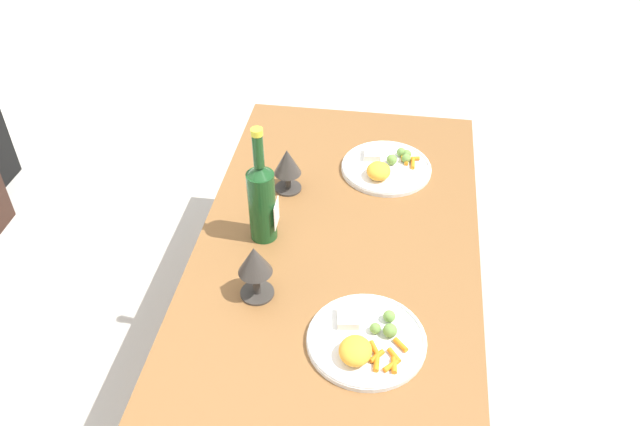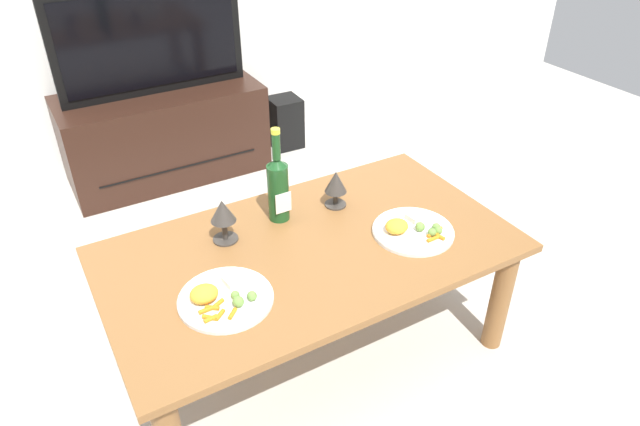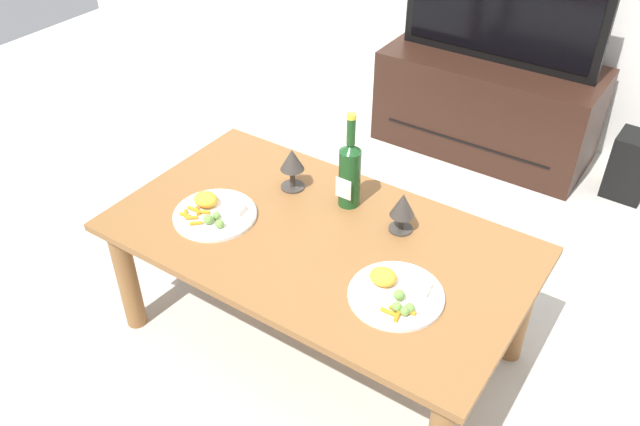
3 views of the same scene
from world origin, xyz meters
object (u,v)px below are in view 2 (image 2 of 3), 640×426
object	(u,v)px
tv_stand	(165,134)
goblet_right	(336,184)
tv_screen	(149,40)
dinner_plate_right	(412,230)
dining_table	(310,265)
wine_bottle	(278,186)
floor_speaker	(285,122)
goblet_left	(223,214)
dinner_plate_left	(223,297)

from	to	relation	value
tv_stand	goblet_right	world-z (taller)	goblet_right
tv_screen	dinner_plate_right	size ratio (longest dim) A/B	3.46
tv_screen	dining_table	bearing A→B (deg)	-88.62
wine_bottle	goblet_right	distance (m)	0.21
goblet_right	tv_screen	bearing A→B (deg)	99.80
dining_table	tv_stand	distance (m)	1.53
floor_speaker	tv_stand	bearing A→B (deg)	179.87
dining_table	dinner_plate_right	world-z (taller)	dinner_plate_right
dinner_plate_right	tv_screen	bearing A→B (deg)	102.60
floor_speaker	tv_screen	bearing A→B (deg)	-179.94
dinner_plate_right	floor_speaker	bearing A→B (deg)	78.04
floor_speaker	goblet_right	distance (m)	1.47
floor_speaker	goblet_left	xyz separation A→B (m)	(-0.88, -1.33, 0.41)
tv_stand	goblet_right	distance (m)	1.41
floor_speaker	goblet_right	world-z (taller)	goblet_right
tv_stand	dinner_plate_right	bearing A→B (deg)	-77.42
tv_stand	dinner_plate_left	bearing A→B (deg)	-100.39
floor_speaker	dinner_plate_right	bearing A→B (deg)	-100.42
dinner_plate_left	dining_table	bearing A→B (deg)	17.00
dinner_plate_left	tv_stand	bearing A→B (deg)	79.61
dining_table	goblet_left	xyz separation A→B (m)	(-0.22, 0.17, 0.17)
dining_table	tv_stand	bearing A→B (deg)	91.38
wine_bottle	dinner_plate_left	distance (m)	0.45
goblet_right	dinner_plate_right	size ratio (longest dim) A/B	0.50
dining_table	wine_bottle	size ratio (longest dim) A/B	3.90
tv_stand	floor_speaker	world-z (taller)	tv_stand
tv_stand	floor_speaker	size ratio (longest dim) A/B	3.42
goblet_right	dinner_plate_left	bearing A→B (deg)	-152.94
tv_screen	dinner_plate_left	size ratio (longest dim) A/B	3.44
tv_screen	wine_bottle	bearing A→B (deg)	-88.89
tv_screen	wine_bottle	distance (m)	1.33
dining_table	goblet_left	bearing A→B (deg)	142.28
goblet_right	tv_stand	bearing A→B (deg)	99.78
wine_bottle	goblet_left	xyz separation A→B (m)	(-0.21, -0.03, -0.03)
goblet_left	dinner_plate_left	xyz separation A→B (m)	(-0.12, -0.27, -0.09)
dinner_plate_right	dinner_plate_left	bearing A→B (deg)	179.95
goblet_left	dinner_plate_left	distance (m)	0.31
goblet_left	goblet_right	bearing A→B (deg)	0.00
dinner_plate_right	dining_table	bearing A→B (deg)	162.49
dinner_plate_left	tv_screen	bearing A→B (deg)	79.59
goblet_left	goblet_right	xyz separation A→B (m)	(0.41, 0.00, -0.01)
goblet_right	dinner_plate_left	xyz separation A→B (m)	(-0.53, -0.27, -0.07)
tv_stand	goblet_left	distance (m)	1.40
wine_bottle	dinner_plate_right	bearing A→B (deg)	-41.53
dinner_plate_left	wine_bottle	bearing A→B (deg)	42.64
wine_bottle	tv_stand	bearing A→B (deg)	91.11
dining_table	dinner_plate_left	distance (m)	0.36
tv_stand	tv_screen	world-z (taller)	tv_screen
dining_table	dinner_plate_right	xyz separation A→B (m)	(0.33, -0.10, 0.09)
tv_screen	goblet_left	distance (m)	1.37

